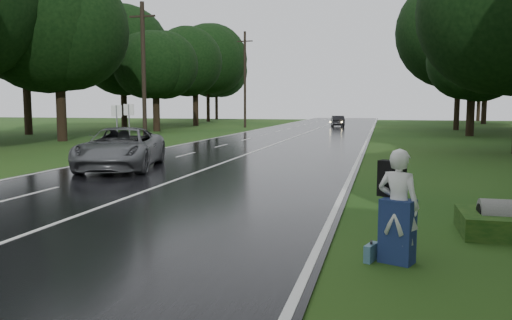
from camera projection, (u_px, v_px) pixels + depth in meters
The scene contains 16 objects.
ground at pixel (83, 215), 12.09m from camera, with size 160.00×160.00×0.00m, color #234414.
road at pixel (268, 147), 31.38m from camera, with size 12.00×140.00×0.04m, color black.
lane_center at pixel (268, 146), 31.37m from camera, with size 0.12×140.00×0.01m, color silver.
grey_car at pixel (121, 148), 20.52m from camera, with size 2.76×5.99×1.66m, color #505356.
far_car at pixel (338, 121), 59.58m from camera, with size 1.38×3.94×1.30m, color black.
hitchhiker at pixel (397, 210), 8.39m from camera, with size 0.82×0.80×1.92m.
suitcase at pixel (371, 252), 8.54m from camera, with size 0.12×0.41×0.29m, color #416880.
utility_pole_mid at pixel (145, 144), 33.86m from camera, with size 1.80×0.28×9.28m, color black, non-canonical shape.
utility_pole_far at pixel (245, 128), 58.30m from camera, with size 1.80×0.28×10.85m, color black, non-canonical shape.
road_sign_a at pixel (118, 153), 27.79m from camera, with size 0.62×0.10×2.60m, color white, non-canonical shape.
road_sign_b at pixel (130, 151), 29.13m from camera, with size 0.64×0.10×2.66m, color white, non-canonical shape.
tree_left_d at pixel (63, 141), 36.58m from camera, with size 9.01×9.01×14.08m, color black, non-canonical shape.
tree_left_e at pixel (157, 131), 50.11m from camera, with size 7.64×7.64×11.93m, color black, non-canonical shape.
tree_left_f at pixel (196, 126), 63.38m from camera, with size 8.93×8.93×13.95m, color black, non-canonical shape.
tree_right_e at pixel (469, 136), 42.58m from camera, with size 7.24×7.24×11.31m, color black, non-canonical shape.
tree_right_f at pixel (456, 130), 52.64m from camera, with size 10.96×10.96×17.12m, color black, non-canonical shape.
Camera 1 is at (6.89, -10.52, 2.63)m, focal length 35.55 mm.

